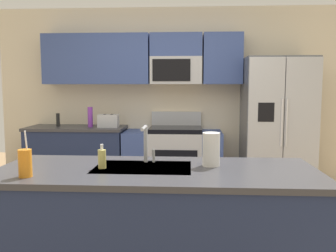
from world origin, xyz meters
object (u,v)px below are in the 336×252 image
(sink_faucet, at_px, (146,141))
(drink_cup_orange, at_px, (25,163))
(paper_towel_roll, at_px, (211,149))
(range_oven, at_px, (173,159))
(bottle_purple, at_px, (90,117))
(soap_dispenser, at_px, (102,159))
(refrigerator, at_px, (277,127))
(pepper_mill, at_px, (58,120))
(toaster, at_px, (108,121))

(sink_faucet, relative_size, drink_cup_orange, 0.96)
(sink_faucet, bearing_deg, paper_towel_roll, -8.42)
(range_oven, bearing_deg, bottle_purple, -178.14)
(sink_faucet, height_order, soap_dispenser, sink_faucet)
(range_oven, height_order, paper_towel_roll, paper_towel_roll)
(range_oven, relative_size, refrigerator, 0.74)
(bottle_purple, bearing_deg, pepper_mill, 175.77)
(refrigerator, relative_size, bottle_purple, 6.59)
(refrigerator, relative_size, toaster, 6.61)
(sink_faucet, bearing_deg, bottle_purple, 114.79)
(range_oven, height_order, refrigerator, refrigerator)
(toaster, bearing_deg, sink_faucet, -70.61)
(bottle_purple, xyz_separation_m, soap_dispenser, (0.79, -2.52, -0.07))
(refrigerator, relative_size, sink_faucet, 6.56)
(drink_cup_orange, bearing_deg, paper_towel_roll, 18.29)
(refrigerator, xyz_separation_m, pepper_mill, (-3.05, 0.07, 0.07))
(paper_towel_roll, bearing_deg, toaster, 118.49)
(bottle_purple, bearing_deg, toaster, -3.23)
(drink_cup_orange, bearing_deg, sink_faucet, 33.18)
(bottle_purple, distance_m, drink_cup_orange, 2.81)
(pepper_mill, distance_m, sink_faucet, 2.82)
(range_oven, xyz_separation_m, toaster, (-0.90, -0.05, 0.55))
(pepper_mill, xyz_separation_m, paper_towel_roll, (2.03, -2.43, 0.03))
(pepper_mill, height_order, soap_dispenser, pepper_mill)
(range_oven, bearing_deg, drink_cup_orange, -105.80)
(drink_cup_orange, height_order, soap_dispenser, drink_cup_orange)
(sink_faucet, height_order, paper_towel_roll, sink_faucet)
(refrigerator, xyz_separation_m, drink_cup_orange, (-2.21, -2.75, 0.06))
(refrigerator, bearing_deg, sink_faucet, -123.27)
(sink_faucet, xyz_separation_m, soap_dispenser, (-0.28, -0.20, -0.10))
(soap_dispenser, relative_size, paper_towel_roll, 0.71)
(pepper_mill, height_order, drink_cup_orange, drink_cup_orange)
(range_oven, height_order, soap_dispenser, range_oven)
(toaster, height_order, bottle_purple, bottle_purple)
(sink_faucet, distance_m, paper_towel_roll, 0.49)
(drink_cup_orange, xyz_separation_m, paper_towel_roll, (1.19, 0.39, 0.03))
(range_oven, distance_m, bottle_purple, 1.31)
(toaster, bearing_deg, range_oven, 3.33)
(drink_cup_orange, distance_m, soap_dispenser, 0.50)
(bottle_purple, bearing_deg, drink_cup_orange, -82.57)
(bottle_purple, xyz_separation_m, paper_towel_roll, (1.55, -2.39, -0.02))
(pepper_mill, xyz_separation_m, soap_dispenser, (1.27, -2.55, -0.03))
(bottle_purple, height_order, drink_cup_orange, drink_cup_orange)
(pepper_mill, xyz_separation_m, drink_cup_orange, (0.84, -2.82, -0.01))
(pepper_mill, bearing_deg, toaster, -3.88)
(toaster, xyz_separation_m, bottle_purple, (-0.26, 0.01, 0.05))
(soap_dispenser, xyz_separation_m, paper_towel_roll, (0.76, 0.13, 0.05))
(soap_dispenser, bearing_deg, pepper_mill, 116.36)
(range_oven, relative_size, pepper_mill, 7.22)
(pepper_mill, bearing_deg, range_oven, 0.09)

